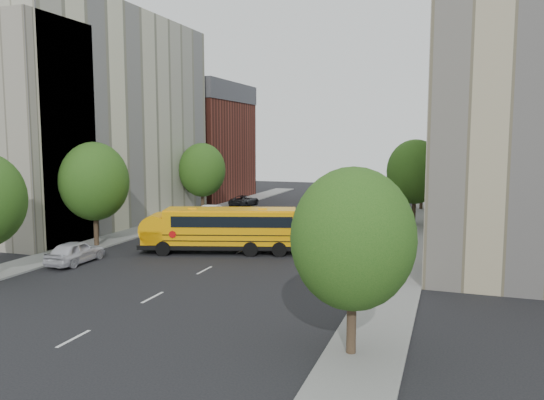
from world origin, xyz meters
The scene contains 22 objects.
ground centered at (0.00, 0.00, 0.00)m, with size 120.00×120.00×0.00m, color black.
sidewalk_left centered at (-11.50, 5.00, 0.06)m, with size 3.00×80.00×0.12m, color slate.
sidewalk_right centered at (11.50, 5.00, 0.06)m, with size 3.00×80.00×0.12m, color slate.
lane_markings centered at (0.00, 10.00, 0.01)m, with size 0.15×64.00×0.01m, color silver.
building_left_cream centered at (-18.00, 6.00, 10.00)m, with size 10.00×26.00×20.00m, color beige.
building_left_redbrick centered at (-18.00, 28.00, 6.50)m, with size 10.00×15.00×13.00m, color maroon.
building_left_near centered at (-18.00, -4.50, 8.50)m, with size 10.00×7.00×17.00m, color beige.
building_right_near centered at (18.00, -4.50, 8.50)m, with size 10.00×7.00×17.00m, color tan.
building_right_far centered at (18.00, 20.00, 9.00)m, with size 10.00×22.00×18.00m, color beige.
building_right_sidewall centered at (18.00, 9.00, 9.00)m, with size 10.10×0.30×18.00m, color brown.
street_tree_1 centered at (-11.00, -4.00, 4.95)m, with size 5.12×5.12×7.90m.
street_tree_2 centered at (-11.00, 14.00, 4.83)m, with size 4.99×4.99×7.71m.
street_tree_3 centered at (11.00, -18.00, 4.45)m, with size 4.61×4.61×7.11m.
street_tree_4 centered at (11.00, 14.00, 5.08)m, with size 5.25×5.25×8.10m.
street_tree_5 centered at (11.00, 26.00, 4.70)m, with size 4.86×4.86×7.51m.
school_bus centered at (-1.28, -2.91, 1.82)m, with size 11.78×5.86×3.26m.
safari_truck centered at (6.99, 9.34, 1.27)m, with size 5.62×2.12×2.39m.
parked_car_0 centered at (-8.80, -9.06, 0.76)m, with size 1.81×4.49×1.53m, color silver.
parked_car_1 centered at (-8.80, 11.95, 0.72)m, with size 1.53×4.40×1.45m, color silver.
parked_car_2 centered at (-9.60, 22.52, 0.66)m, with size 2.20×4.77×1.33m, color black.
parked_car_3 centered at (8.80, -5.69, 0.75)m, with size 2.11×5.18×1.50m, color maroon.
parked_car_5 centered at (8.80, 22.19, 0.66)m, with size 1.40×4.03×1.33m, color gray.
Camera 1 is at (14.39, -37.03, 8.08)m, focal length 35.00 mm.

